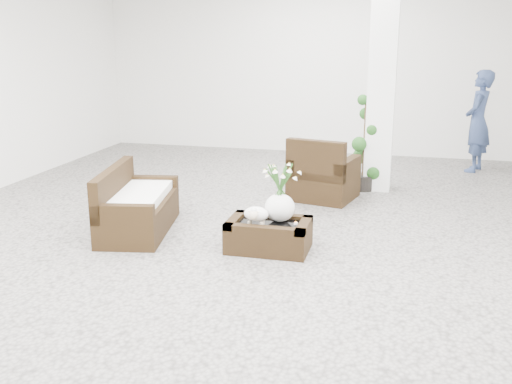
% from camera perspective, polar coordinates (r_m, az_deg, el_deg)
% --- Properties ---
extents(ground, '(11.00, 11.00, 0.00)m').
position_cam_1_polar(ground, '(7.03, 0.20, -4.68)').
color(ground, gray).
rests_on(ground, ground).
extents(column, '(0.40, 0.40, 3.50)m').
position_cam_1_polar(column, '(9.25, 11.92, 10.86)').
color(column, white).
rests_on(column, ground).
extents(coffee_table, '(0.90, 0.60, 0.31)m').
position_cam_1_polar(coffee_table, '(6.71, 1.22, -4.23)').
color(coffee_table, black).
rests_on(coffee_table, ground).
extents(sheep_figurine, '(0.28, 0.23, 0.21)m').
position_cam_1_polar(sheep_figurine, '(6.57, 0.01, -2.27)').
color(sheep_figurine, white).
rests_on(sheep_figurine, coffee_table).
extents(planter_narcissus, '(0.44, 0.44, 0.80)m').
position_cam_1_polar(planter_narcissus, '(6.62, 2.28, 0.53)').
color(planter_narcissus, white).
rests_on(planter_narcissus, coffee_table).
extents(tealight, '(0.04, 0.04, 0.03)m').
position_cam_1_polar(tealight, '(6.62, 3.80, -2.97)').
color(tealight, white).
rests_on(tealight, coffee_table).
extents(armchair, '(1.02, 0.99, 0.92)m').
position_cam_1_polar(armchair, '(8.75, 6.47, 2.30)').
color(armchair, black).
rests_on(armchair, ground).
extents(loveseat, '(0.97, 1.58, 0.79)m').
position_cam_1_polar(loveseat, '(7.40, -11.13, -0.75)').
color(loveseat, black).
rests_on(loveseat, ground).
extents(topiary, '(0.38, 0.38, 1.43)m').
position_cam_1_polar(topiary, '(9.28, 10.28, 4.52)').
color(topiary, '#193F14').
rests_on(topiary, ground).
extents(shopper, '(0.59, 0.74, 1.75)m').
position_cam_1_polar(shopper, '(11.05, 20.32, 6.32)').
color(shopper, navy).
rests_on(shopper, ground).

